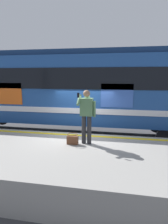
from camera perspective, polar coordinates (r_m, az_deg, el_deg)
name	(u,v)px	position (r m, az deg, el deg)	size (l,w,h in m)	color
ground_plane	(80,155)	(7.95, -1.31, -12.62)	(24.86, 24.86, 0.00)	#3D3D3F
platform	(67,165)	(6.12, -5.12, -15.29)	(14.85, 3.71, 0.93)	gray
safety_line	(78,135)	(7.35, -1.84, -6.82)	(14.55, 0.16, 0.01)	yellow
track_rail_near	(86,141)	(9.35, 0.73, -8.46)	(19.30, 0.08, 0.16)	slate
track_rail_far	(91,132)	(10.70, 2.09, -6.00)	(19.30, 0.08, 0.16)	slate
train_carriage	(68,87)	(9.79, -4.67, 7.35)	(13.92, 2.75, 4.09)	#1E478C
passenger	(87,112)	(6.24, 0.78, -0.07)	(0.57, 0.55, 1.76)	#262628
handbag	(73,139)	(6.39, -3.38, -8.01)	(0.36, 0.33, 0.35)	#59331E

